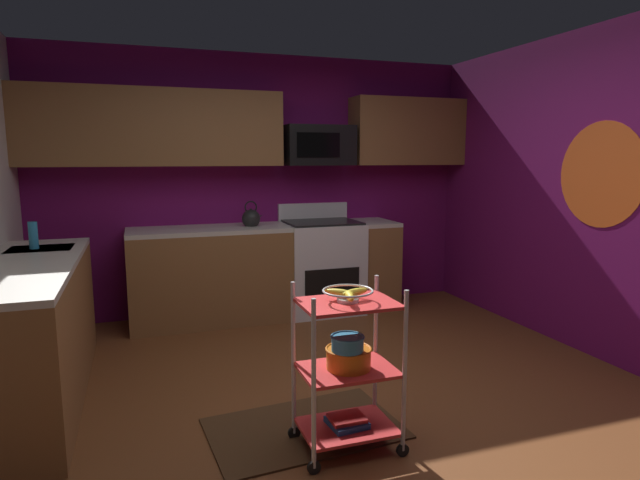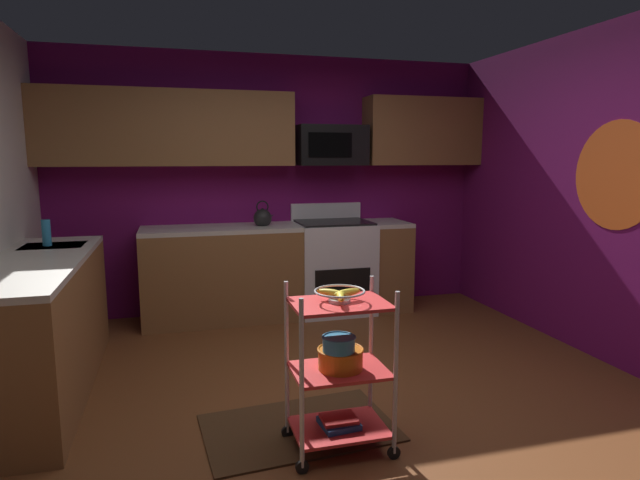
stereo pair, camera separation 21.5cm
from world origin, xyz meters
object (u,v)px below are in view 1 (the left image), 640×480
object	(u,v)px
microwave	(318,145)
mixing_bowl_small	(348,343)
book_stack	(347,421)
fruit_bowl	(348,293)
mixing_bowl_large	(349,357)
kettle	(251,218)
rolling_cart	(347,369)
dish_soap_bottle	(33,235)
oven_range	(321,266)

from	to	relation	value
microwave	mixing_bowl_small	xyz separation A→B (m)	(-0.75, -2.69, -1.08)
mixing_bowl_small	book_stack	size ratio (longest dim) A/B	0.85
fruit_bowl	book_stack	distance (m)	0.72
microwave	mixing_bowl_large	world-z (taller)	microwave
book_stack	kettle	distance (m)	2.68
fruit_bowl	rolling_cart	bearing A→B (deg)	-63.43
book_stack	dish_soap_bottle	bearing A→B (deg)	134.63
oven_range	book_stack	bearing A→B (deg)	-106.03
microwave	book_stack	distance (m)	3.16
microwave	fruit_bowl	bearing A→B (deg)	-105.42
rolling_cart	book_stack	size ratio (longest dim) A/B	4.29
book_stack	fruit_bowl	bearing A→B (deg)	0.00
microwave	book_stack	size ratio (longest dim) A/B	3.28
mixing_bowl_large	dish_soap_bottle	distance (m)	2.56
fruit_bowl	kettle	size ratio (longest dim) A/B	1.03
oven_range	rolling_cart	world-z (taller)	oven_range
microwave	rolling_cart	size ratio (longest dim) A/B	0.77
kettle	dish_soap_bottle	bearing A→B (deg)	-156.74
fruit_bowl	dish_soap_bottle	xyz separation A→B (m)	(-1.76, 1.78, 0.14)
fruit_bowl	mixing_bowl_small	world-z (taller)	fruit_bowl
microwave	mixing_bowl_large	bearing A→B (deg)	-105.28
oven_range	rolling_cart	bearing A→B (deg)	-106.03
mixing_bowl_small	dish_soap_bottle	distance (m)	2.56
kettle	oven_range	bearing A→B (deg)	0.31
rolling_cart	book_stack	bearing A→B (deg)	135.00
rolling_cart	fruit_bowl	bearing A→B (deg)	116.57
oven_range	dish_soap_bottle	world-z (taller)	dish_soap_bottle
rolling_cart	dish_soap_bottle	bearing A→B (deg)	134.63
microwave	mixing_bowl_small	size ratio (longest dim) A/B	3.85
kettle	mixing_bowl_small	bearing A→B (deg)	-90.51
oven_range	dish_soap_bottle	bearing A→B (deg)	-162.95
oven_range	microwave	distance (m)	1.23
mixing_bowl_small	kettle	size ratio (longest dim) A/B	0.69
rolling_cart	book_stack	world-z (taller)	rolling_cart
mixing_bowl_large	oven_range	bearing A→B (deg)	74.12
microwave	book_stack	xyz separation A→B (m)	(-0.73, -2.65, -1.55)
oven_range	microwave	xyz separation A→B (m)	(-0.00, 0.10, 1.22)
book_stack	oven_range	bearing A→B (deg)	73.97
microwave	dish_soap_bottle	bearing A→B (deg)	-160.78
microwave	rolling_cart	distance (m)	3.02
oven_range	rolling_cart	distance (m)	2.65
oven_range	mixing_bowl_small	world-z (taller)	oven_range
mixing_bowl_small	oven_range	bearing A→B (deg)	73.89
mixing_bowl_large	book_stack	distance (m)	0.37
fruit_bowl	book_stack	xyz separation A→B (m)	(-0.00, 0.00, -0.72)
mixing_bowl_small	dish_soap_bottle	size ratio (longest dim) A/B	0.91
rolling_cart	kettle	world-z (taller)	kettle
mixing_bowl_large	kettle	bearing A→B (deg)	89.97
oven_range	book_stack	world-z (taller)	oven_range
mixing_bowl_large	dish_soap_bottle	world-z (taller)	dish_soap_bottle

